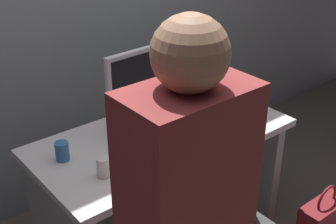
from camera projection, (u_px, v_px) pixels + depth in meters
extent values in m
cube|color=white|center=(162.00, 137.00, 2.47)|extent=(1.38, 0.70, 0.04)
cube|color=#B2B2B7|center=(239.00, 155.00, 2.99)|extent=(0.06, 0.62, 0.69)
cube|color=#3F3F3F|center=(224.00, 189.00, 2.03)|extent=(0.40, 0.06, 0.44)
cube|color=maroon|center=(187.00, 175.00, 1.40)|extent=(0.40, 0.24, 0.58)
sphere|color=#A57A5B|center=(190.00, 54.00, 1.22)|extent=(0.22, 0.22, 0.22)
cube|color=silver|center=(151.00, 124.00, 2.54)|extent=(0.21, 0.15, 0.02)
cube|color=silver|center=(151.00, 116.00, 2.52)|extent=(0.04, 0.03, 0.08)
cube|color=silver|center=(150.00, 79.00, 2.42)|extent=(0.54, 0.06, 0.36)
cube|color=black|center=(152.00, 80.00, 2.40)|extent=(0.50, 0.03, 0.32)
cube|color=#262626|center=(162.00, 142.00, 2.36)|extent=(0.44, 0.16, 0.02)
ellipsoid|color=white|center=(198.00, 123.00, 2.52)|extent=(0.06, 0.10, 0.03)
cylinder|color=white|center=(103.00, 167.00, 2.09)|extent=(0.06, 0.06, 0.10)
cylinder|color=#3372B2|center=(62.00, 151.00, 2.21)|extent=(0.07, 0.07, 0.09)
cube|color=#594C72|center=(216.00, 98.00, 2.82)|extent=(0.21, 0.15, 0.03)
cube|color=#3359A5|center=(215.00, 95.00, 2.80)|extent=(0.19, 0.17, 0.03)
cube|color=beige|center=(217.00, 90.00, 2.79)|extent=(0.17, 0.16, 0.04)
cube|color=white|center=(219.00, 85.00, 2.77)|extent=(0.19, 0.16, 0.03)
cube|color=black|center=(238.00, 120.00, 2.59)|extent=(0.11, 0.16, 0.01)
cube|color=maroon|center=(323.00, 221.00, 2.74)|extent=(0.34, 0.14, 0.26)
torus|color=maroon|center=(327.00, 199.00, 2.66)|extent=(0.18, 0.02, 0.18)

